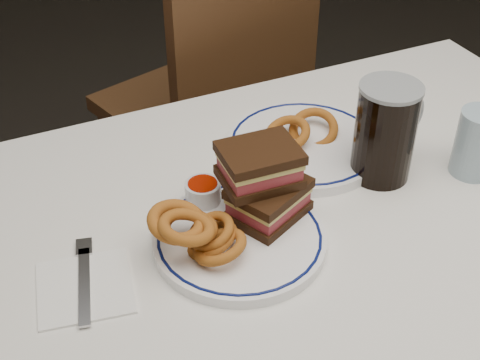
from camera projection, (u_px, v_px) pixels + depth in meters
name	position (u px, v px, depth m)	size (l,w,h in m)	color
dining_table	(299.00, 272.00, 1.10)	(1.27, 0.87, 0.75)	white
chair_far	(216.00, 95.00, 1.78)	(0.56, 0.56, 0.98)	#432515
main_plate	(239.00, 239.00, 0.99)	(0.26, 0.26, 0.02)	white
reuben_sandwich	(264.00, 183.00, 0.99)	(0.14, 0.13, 0.12)	black
onion_rings_main	(197.00, 232.00, 0.94)	(0.14, 0.13, 0.10)	brown
ketchup_ramekin	(203.00, 191.00, 1.04)	(0.06, 0.06, 0.03)	silver
beer_mug	(386.00, 130.00, 1.09)	(0.15, 0.10, 0.17)	black
water_glass	(477.00, 143.00, 1.11)	(0.07, 0.07, 0.12)	#95AFC0
far_plate	(304.00, 145.00, 1.19)	(0.28, 0.28, 0.02)	white
onion_rings_far	(302.00, 131.00, 1.19)	(0.15, 0.09, 0.07)	brown
napkin_fork	(85.00, 285.00, 0.93)	(0.15, 0.17, 0.01)	white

